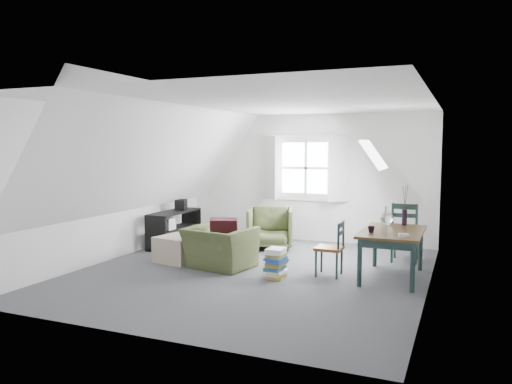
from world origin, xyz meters
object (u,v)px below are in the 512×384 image
at_px(armchair_far, 270,248).
at_px(media_shelf, 173,231).
at_px(ottoman, 179,249).
at_px(dining_chair_near, 331,247).
at_px(dining_chair_far, 405,231).
at_px(armchair_near, 220,267).
at_px(dining_table, 392,237).
at_px(magazine_stack, 276,263).

relative_size(armchair_far, media_shelf, 0.64).
xyz_separation_m(ottoman, dining_chair_near, (2.52, 0.08, 0.21)).
bearing_deg(media_shelf, dining_chair_far, 8.87).
xyz_separation_m(armchair_far, dining_chair_near, (1.53, -1.50, 0.42)).
bearing_deg(dining_chair_near, armchair_near, -102.08).
distance_m(armchair_near, media_shelf, 1.94).
height_order(dining_table, dining_chair_far, dining_chair_far).
height_order(ottoman, dining_chair_near, dining_chair_near).
height_order(armchair_near, media_shelf, media_shelf).
bearing_deg(dining_chair_far, armchair_near, 42.37).
xyz_separation_m(armchair_far, dining_table, (2.36, -1.29, 0.60)).
relative_size(dining_chair_far, dining_chair_near, 1.22).
height_order(armchair_far, dining_chair_near, dining_chair_near).
xyz_separation_m(armchair_near, armchair_far, (0.19, 1.69, 0.00)).
bearing_deg(ottoman, dining_table, 4.80).
distance_m(armchair_near, dining_table, 2.65).
xyz_separation_m(dining_table, dining_chair_near, (-0.83, -0.20, -0.18)).
bearing_deg(dining_chair_near, ottoman, -106.57).
distance_m(dining_chair_far, media_shelf, 4.18).
bearing_deg(dining_table, dining_chair_near, -167.15).
xyz_separation_m(armchair_near, dining_chair_far, (2.61, 1.51, 0.51)).
height_order(dining_table, magazine_stack, dining_table).
xyz_separation_m(ottoman, dining_table, (3.36, 0.28, 0.39)).
bearing_deg(dining_chair_far, dining_table, 99.36).
relative_size(dining_chair_far, magazine_stack, 2.30).
bearing_deg(armchair_far, dining_chair_far, -21.79).
relative_size(armchair_far, ottoman, 1.33).
bearing_deg(armchair_near, armchair_far, -86.42).
distance_m(ottoman, dining_chair_far, 3.70).
xyz_separation_m(armchair_near, dining_chair_near, (1.72, 0.19, 0.42)).
height_order(armchair_far, magazine_stack, magazine_stack).
xyz_separation_m(dining_chair_far, dining_chair_near, (-0.89, -1.32, -0.09)).
relative_size(dining_table, dining_chair_far, 1.41).
relative_size(armchair_near, magazine_stack, 2.29).
xyz_separation_m(dining_table, magazine_stack, (-1.53, -0.62, -0.39)).
height_order(armchair_far, media_shelf, media_shelf).
bearing_deg(magazine_stack, media_shelf, 152.22).
height_order(ottoman, dining_chair_far, dining_chair_far).
distance_m(dining_chair_near, magazine_stack, 0.84).
relative_size(armchair_near, dining_chair_near, 1.21).
bearing_deg(media_shelf, magazine_stack, -24.16).
xyz_separation_m(armchair_far, dining_chair_far, (2.42, -0.18, 0.51)).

